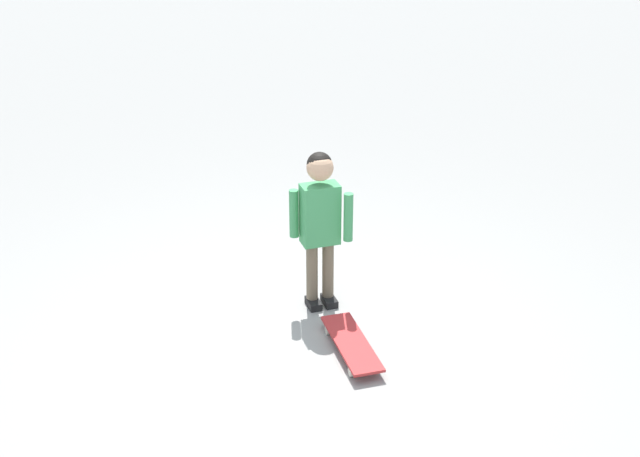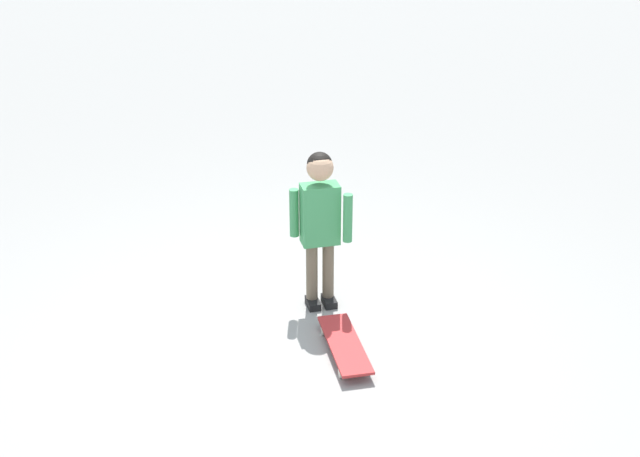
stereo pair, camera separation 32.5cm
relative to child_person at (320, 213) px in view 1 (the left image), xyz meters
name	(u,v)px [view 1 (the left image)]	position (x,y,z in m)	size (l,w,h in m)	color
ground_plane	(287,349)	(-0.15, -0.57, -0.66)	(50.00, 50.00, 0.00)	gray
child_person	(320,213)	(0.00, 0.00, 0.00)	(0.41, 0.24, 1.06)	brown
skateboard	(352,344)	(0.24, -0.57, -0.60)	(0.42, 0.69, 0.07)	#B22D2D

